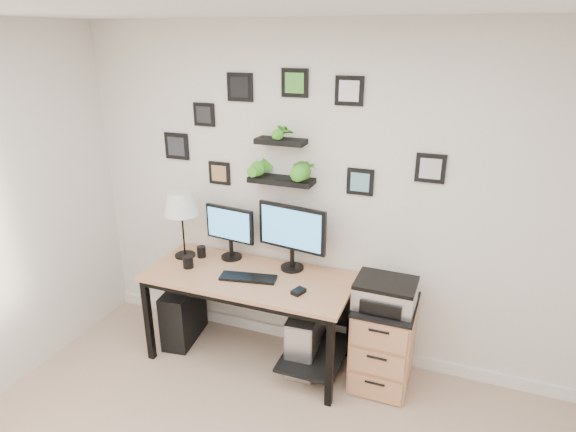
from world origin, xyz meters
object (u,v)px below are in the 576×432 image
at_px(monitor_left, 230,229).
at_px(printer, 385,293).
at_px(pc_tower_black, 184,313).
at_px(file_cabinet, 383,343).
at_px(monitor_right, 292,232).
at_px(table_lamp, 181,205).
at_px(mug, 188,262).
at_px(pc_tower_grey, 306,338).
at_px(desk, 255,288).

xyz_separation_m(monitor_left, printer, (1.30, -0.16, -0.24)).
relative_size(pc_tower_black, file_cabinet, 0.73).
distance_m(file_cabinet, printer, 0.43).
xyz_separation_m(monitor_right, printer, (0.76, -0.15, -0.30)).
bearing_deg(table_lamp, monitor_left, 14.79).
bearing_deg(mug, pc_tower_grey, 7.11).
xyz_separation_m(mug, printer, (1.54, 0.12, -0.03)).
bearing_deg(monitor_right, monitor_left, 179.16).
distance_m(desk, pc_tower_black, 0.78).
bearing_deg(printer, mug, -175.68).
relative_size(mug, printer, 0.22).
bearing_deg(pc_tower_black, table_lamp, 78.03).
bearing_deg(pc_tower_grey, table_lamp, 177.16).
relative_size(monitor_right, table_lamp, 1.01).
relative_size(desk, monitor_left, 3.58).
bearing_deg(pc_tower_black, desk, -7.75).
xyz_separation_m(desk, pc_tower_grey, (0.41, 0.03, -0.38)).
bearing_deg(monitor_right, desk, -143.13).
xyz_separation_m(mug, file_cabinet, (1.55, 0.14, -0.46)).
bearing_deg(printer, monitor_left, 173.16).
distance_m(desk, table_lamp, 0.89).
height_order(table_lamp, pc_tower_black, table_lamp).
xyz_separation_m(desk, printer, (1.00, 0.03, 0.14)).
bearing_deg(monitor_right, table_lamp, -174.26).
bearing_deg(file_cabinet, pc_tower_grey, -177.65).
xyz_separation_m(pc_tower_grey, printer, (0.59, -0.00, 0.52)).
xyz_separation_m(pc_tower_black, printer, (1.69, 0.03, 0.52)).
bearing_deg(table_lamp, mug, -51.00).
height_order(table_lamp, file_cabinet, table_lamp).
height_order(desk, mug, mug).
height_order(monitor_right, table_lamp, table_lamp).
distance_m(monitor_right, mug, 0.86).
xyz_separation_m(desk, file_cabinet, (1.01, 0.06, -0.29)).
relative_size(monitor_left, pc_tower_grey, 0.89).
xyz_separation_m(monitor_right, pc_tower_black, (-0.92, -0.18, -0.82)).
height_order(mug, pc_tower_grey, mug).
bearing_deg(mug, pc_tower_black, 148.96).
xyz_separation_m(monitor_right, table_lamp, (-0.92, -0.09, 0.14)).
bearing_deg(desk, file_cabinet, 3.29).
height_order(monitor_left, pc_tower_black, monitor_left).
distance_m(monitor_right, pc_tower_grey, 0.85).
bearing_deg(pc_tower_grey, monitor_left, 167.78).
xyz_separation_m(file_cabinet, printer, (-0.01, -0.03, 0.43)).
height_order(monitor_left, file_cabinet, monitor_left).
bearing_deg(monitor_right, pc_tower_black, -169.17).
xyz_separation_m(table_lamp, pc_tower_black, (-0.01, -0.08, -0.96)).
height_order(pc_tower_black, printer, printer).
distance_m(desk, pc_tower_grey, 0.56).
relative_size(desk, pc_tower_grey, 3.17).
distance_m(monitor_left, pc_tower_grey, 1.06).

